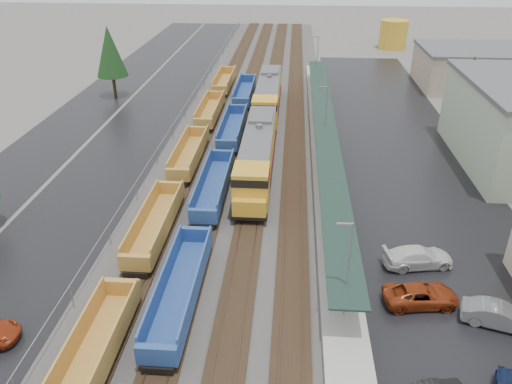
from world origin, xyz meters
TOP-DOWN VIEW (x-y plane):
  - ballast_strip at (0.00, 60.00)m, footprint 20.00×160.00m
  - trackbed at (-0.00, 60.00)m, footprint 14.60×160.00m
  - west_parking_lot at (-15.00, 60.00)m, footprint 10.00×160.00m
  - west_road at (-25.00, 60.00)m, footprint 9.00×160.00m
  - east_commuter_lot at (19.00, 50.00)m, footprint 16.00×100.00m
  - station_platform at (9.50, 50.01)m, footprint 3.00×80.00m
  - chainlink_fence at (-9.50, 58.44)m, footprint 0.08×160.04m
  - tree_west_far at (-23.00, 70.00)m, footprint 4.84×4.84m
  - tree_east at (28.00, 58.00)m, footprint 4.40×4.40m
  - locomotive_lead at (2.00, 41.86)m, footprint 3.31×21.84m
  - locomotive_trail at (2.00, 62.86)m, footprint 3.31×21.84m
  - well_string_yellow at (-6.00, 29.82)m, footprint 2.56×104.99m
  - well_string_blue at (-2.00, 29.35)m, footprint 2.61×95.05m
  - storage_tank at (27.46, 110.21)m, footprint 6.14×6.14m
  - parked_car_east_b at (15.19, 22.37)m, footprint 3.16×5.63m
  - parked_car_east_c at (15.95, 27.05)m, footprint 3.32×5.91m
  - parked_car_east_e at (20.01, 20.51)m, footprint 3.04×5.18m

SIDE VIEW (x-z plane):
  - west_parking_lot at x=-15.00m, z-range 0.00..0.02m
  - west_road at x=-25.00m, z-range 0.00..0.02m
  - east_commuter_lot at x=19.00m, z-range 0.00..0.02m
  - ballast_strip at x=0.00m, z-range 0.00..0.08m
  - trackbed at x=0.00m, z-range 0.05..0.27m
  - station_platform at x=9.50m, z-range -3.27..4.73m
  - parked_car_east_b at x=15.19m, z-range 0.00..1.49m
  - parked_car_east_e at x=20.01m, z-range 0.00..1.61m
  - parked_car_east_c at x=15.95m, z-range 0.00..1.62m
  - well_string_yellow at x=-6.00m, z-range 0.00..2.27m
  - well_string_blue at x=-2.00m, z-range 0.00..2.31m
  - chainlink_fence at x=-9.50m, z-range 0.60..2.62m
  - locomotive_lead at x=2.00m, z-range 0.13..5.08m
  - locomotive_trail at x=2.00m, z-range 0.13..5.08m
  - storage_tank at x=27.46m, z-range 0.00..6.14m
  - tree_east at x=28.00m, z-range 1.47..11.47m
  - tree_west_far at x=-23.00m, z-range 1.62..12.62m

